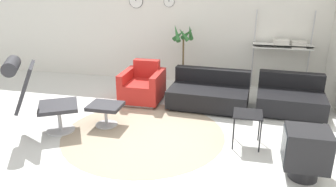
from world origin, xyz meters
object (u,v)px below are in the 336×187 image
Objects in this scene: lounge_chair at (34,90)px; armchair_red at (143,87)px; ottoman at (106,109)px; couch_low at (209,94)px; side_table at (248,117)px; shelf_unit at (285,45)px; potted_plant at (183,63)px; crt_television at (306,152)px; couch_second at (290,99)px.

armchair_red is (1.16, 1.73, -0.43)m from lounge_chair.
lounge_chair is 2.29× the size of ottoman.
side_table is at bearing 119.72° from couch_low.
armchair_red is at bearing -155.42° from shelf_unit.
potted_plant is (0.61, 0.98, 0.28)m from armchair_red.
side_table is 2.77m from shelf_unit.
crt_television is (0.68, -0.69, -0.08)m from side_table.
lounge_chair is at bearing 28.47° from couch_second.
armchair_red is 2.42m from side_table.
couch_second is 1.38m from shelf_unit.
shelf_unit is (3.85, 2.96, 0.27)m from lounge_chair.
couch_second is at bearing 62.58° from side_table.
potted_plant is at bearing -19.35° from couch_second.
couch_low and couch_second have the same top height.
shelf_unit reaches higher than side_table.
crt_television is at bearing 91.49° from couch_second.
ottoman is 0.31× the size of shelf_unit.
couch_low is at bearing -178.79° from armchair_red.
couch_second is (3.90, 1.80, -0.48)m from lounge_chair.
shelf_unit is at bearing 74.82° from side_table.
armchair_red is 3.38m from crt_television.
crt_television reaches higher than side_table.
lounge_chair is 3.17m from side_table.
crt_television is 3.38m from shelf_unit.
couch_second reaches higher than ottoman.
shelf_unit reaches higher than armchair_red.
armchair_red is 0.59× the size of potted_plant.
ottoman is 3.04m from crt_television.
ottoman is 1.25m from armchair_red.
crt_television is at bearing -56.20° from potted_plant.
couch_low is 1.24× the size of couch_second.
couch_second is at bearing -1.47° from crt_television.
ottoman is at bearing -140.29° from shelf_unit.
potted_plant is at bearing 120.08° from side_table.
couch_low is 1.45m from couch_second.
lounge_chair reaches higher than side_table.
side_table is at bearing -59.92° from potted_plant.
crt_television is (-0.08, -2.16, 0.11)m from couch_second.
side_table is (3.14, 0.34, -0.29)m from lounge_chair.
potted_plant is (0.87, 2.20, 0.28)m from ottoman.
side_table is at bearing -105.18° from shelf_unit.
shelf_unit reaches higher than couch_second.
ottoman is 0.44× the size of couch_second.
potted_plant is (-2.13, 0.90, 0.33)m from couch_second.
armchair_red is (0.26, 1.22, 0.01)m from ottoman.
ottoman is 3.90m from shelf_unit.
ottoman is at bearing 90.00° from lounge_chair.
couch_low is 2.52m from crt_television.
armchair_red is 1.67× the size of side_table.
armchair_red reaches higher than couch_low.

